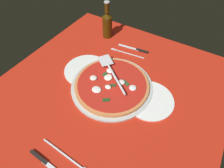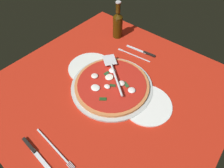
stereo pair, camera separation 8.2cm
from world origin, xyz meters
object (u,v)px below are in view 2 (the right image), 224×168
Objects in this scene: dinner_plate_left at (147,104)px; pizza_server at (113,71)px; beer_bottle at (118,24)px; pizza at (112,84)px; place_setting_far at (45,151)px; dinner_plate_right at (91,68)px; place_setting_near at (139,54)px.

dinner_plate_left is 0.90× the size of pizza_server.
beer_bottle is at bearing -17.99° from pizza_server.
place_setting_far is (-0.81, 39.06, -1.82)cm from pizza.
pizza is at bearing 171.33° from dinner_plate_right.
pizza_server is (21.76, -3.31, 4.16)cm from dinner_plate_left.
pizza is at bearing 125.16° from beer_bottle.
place_setting_far is at bearing 87.29° from place_setting_near.
beer_bottle is (19.68, -5.53, 8.31)cm from place_setting_near.
place_setting_near is (0.16, -22.36, -4.31)cm from pizza_server.
pizza_server reaches higher than place_setting_near.
dinner_plate_left is 22.40cm from pizza_server.
dinner_plate_left is 0.63× the size of pizza.
beer_bottle reaches higher than pizza_server.
pizza_server reaches higher than place_setting_far.
place_setting_near is (3.67, -27.63, -1.82)cm from pizza.
dinner_plate_left is 44.57cm from place_setting_far.
place_setting_near is at bearing -117.17° from dinner_plate_right.
place_setting_near and place_setting_far have the same top height.
dinner_plate_left is 1.07× the size of place_setting_near.
dinner_plate_right is at bearing 102.50° from beer_bottle.
pizza is at bearing 91.01° from place_setting_near.
pizza_server is 34.46cm from beer_bottle.
place_setting_far is (-17.36, 41.58, -0.15)cm from dinner_plate_right.
beer_bottle is at bearing -54.84° from pizza.
pizza_server is 22.77cm from place_setting_near.
pizza is 1.53× the size of place_setting_far.
dinner_plate_right is 13.97cm from pizza_server.
beer_bottle reaches higher than dinner_plate_right.
beer_bottle reaches higher than pizza.
dinner_plate_left is at bearing 143.13° from beer_bottle.
place_setting_near is 0.89× the size of place_setting_far.
pizza reaches higher than dinner_plate_left.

